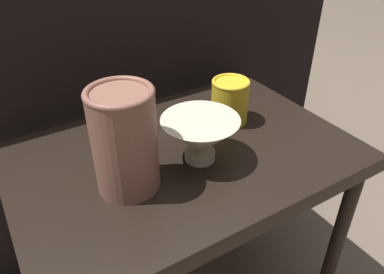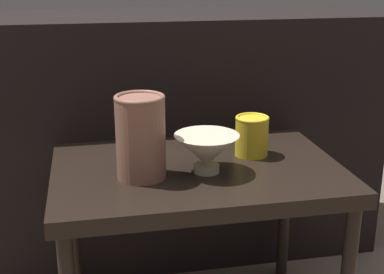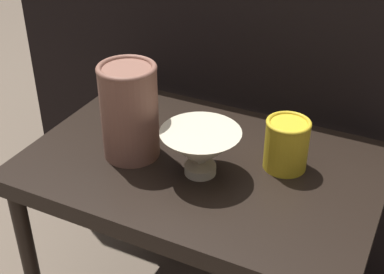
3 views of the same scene
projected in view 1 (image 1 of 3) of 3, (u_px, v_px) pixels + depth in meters
name	position (u px, v px, depth m)	size (l,w,h in m)	color
table	(184.00, 171.00, 0.85)	(0.74, 0.50, 0.50)	black
couch_backdrop	(102.00, 91.00, 1.25)	(1.44, 0.50, 0.84)	black
bowl	(200.00, 137.00, 0.77)	(0.16, 0.16, 0.10)	beige
vase_textured_left	(124.00, 140.00, 0.67)	(0.12, 0.12, 0.21)	brown
vase_colorful_right	(230.00, 100.00, 0.90)	(0.09, 0.09, 0.11)	gold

